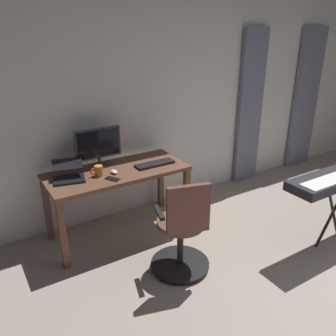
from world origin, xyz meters
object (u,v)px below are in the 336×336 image
at_px(cell_phone_face_up, 113,179).
at_px(computer_monitor, 98,145).
at_px(office_chair, 183,231).
at_px(computer_mouse, 114,172).
at_px(laptop, 68,174).
at_px(mug_tea, 98,171).
at_px(desk, 117,179).
at_px(computer_keyboard, 155,164).

bearing_deg(cell_phone_face_up, computer_monitor, -124.50).
relative_size(office_chair, computer_mouse, 9.57).
xyz_separation_m(laptop, computer_mouse, (-0.43, 0.11, -0.04)).
relative_size(computer_mouse, mug_tea, 0.76).
relative_size(laptop, cell_phone_face_up, 2.69).
bearing_deg(desk, computer_keyboard, 168.56).
xyz_separation_m(computer_monitor, computer_keyboard, (-0.51, 0.29, -0.22)).
height_order(desk, computer_monitor, computer_monitor).
height_order(office_chair, mug_tea, office_chair).
height_order(desk, office_chair, office_chair).
distance_m(laptop, mug_tea, 0.29).
height_order(office_chair, computer_keyboard, office_chair).
height_order(office_chair, computer_mouse, office_chair).
height_order(desk, laptop, laptop).
bearing_deg(laptop, desk, -171.77).
bearing_deg(computer_keyboard, desk, -11.44).
distance_m(computer_monitor, cell_phone_face_up, 0.46).
distance_m(computer_keyboard, computer_mouse, 0.47).
xyz_separation_m(laptop, cell_phone_face_up, (-0.36, 0.24, -0.05)).
distance_m(desk, laptop, 0.52).
height_order(office_chair, laptop, office_chair).
bearing_deg(mug_tea, computer_keyboard, 175.44).
distance_m(computer_mouse, cell_phone_face_up, 0.15).
relative_size(desk, mug_tea, 11.16).
relative_size(computer_monitor, computer_keyboard, 1.14).
bearing_deg(computer_mouse, mug_tea, -11.12).
distance_m(desk, office_chair, 0.96).
xyz_separation_m(computer_keyboard, laptop, (0.90, -0.13, 0.04)).
distance_m(computer_mouse, mug_tea, 0.16).
bearing_deg(computer_mouse, office_chair, 107.95).
distance_m(office_chair, mug_tea, 1.04).
height_order(laptop, mug_tea, laptop).
bearing_deg(laptop, office_chair, 140.09).
distance_m(laptop, computer_mouse, 0.45).
bearing_deg(laptop, cell_phone_face_up, 160.32).
xyz_separation_m(desk, mug_tea, (0.21, 0.03, 0.15)).
bearing_deg(computer_mouse, desk, -132.92).
distance_m(office_chair, computer_monitor, 1.29).
relative_size(desk, computer_monitor, 2.96).
relative_size(desk, cell_phone_face_up, 10.17).
xyz_separation_m(computer_keyboard, cell_phone_face_up, (0.54, 0.11, -0.01)).
bearing_deg(computer_monitor, computer_keyboard, 150.58).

